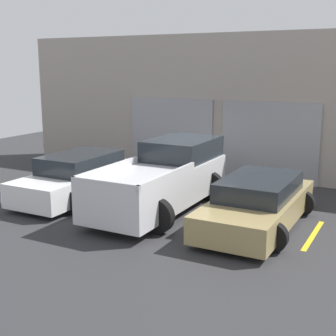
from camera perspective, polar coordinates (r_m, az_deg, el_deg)
The scene contains 9 objects.
ground_plane at distance 14.37m, azimuth 2.24°, elevation -3.38°, with size 28.00×28.00×0.00m, color #2D2D30.
shophouse_building at distance 16.92m, azimuth 7.17°, elevation 7.44°, with size 16.91×0.68×5.01m.
pickup_truck at distance 12.90m, azimuth -0.51°, elevation -1.24°, with size 2.47×5.13×1.81m.
sedan_white at distance 14.26m, azimuth -10.73°, elevation -1.11°, with size 2.18×4.45×1.33m.
sedan_side at distance 11.75m, azimuth 10.89°, elevation -4.22°, with size 2.23×4.59×1.23m.
parking_stripe_far_left at distance 15.26m, azimuth -14.76°, elevation -2.83°, with size 0.12×2.20×0.01m, color gold.
parking_stripe_left at distance 13.60m, azimuth -6.14°, elevation -4.33°, with size 0.12×2.20×0.01m, color gold.
parking_stripe_centre at distance 12.34m, azimuth 4.59°, elevation -6.06°, with size 0.12×2.20×0.01m, color gold.
parking_stripe_right at distance 11.60m, azimuth 17.29°, elevation -7.81°, with size 0.12×2.20×0.01m, color gold.
Camera 1 is at (5.96, -12.48, 3.89)m, focal length 50.00 mm.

